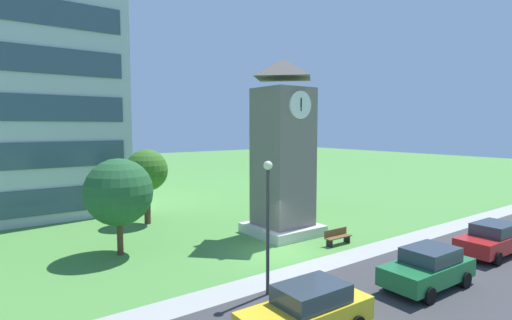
{
  "coord_description": "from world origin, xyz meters",
  "views": [
    {
      "loc": [
        -13.33,
        -16.08,
        6.73
      ],
      "look_at": [
        1.34,
        3.74,
        4.67
      ],
      "focal_mm": 27.93,
      "sensor_mm": 36.0,
      "label": 1
    }
  ],
  "objects_px": {
    "park_bench": "(337,237)",
    "parked_car_red": "(493,239)",
    "clock_tower": "(283,157)",
    "parked_car_yellow": "(307,311)",
    "tree_near_tower": "(147,171)",
    "parked_car_green": "(428,268)",
    "tree_by_building": "(298,159)",
    "street_lamp": "(268,212)",
    "tree_streetside": "(119,192)"
  },
  "relations": [
    {
      "from": "tree_near_tower",
      "to": "parked_car_green",
      "type": "height_order",
      "value": "tree_near_tower"
    },
    {
      "from": "street_lamp",
      "to": "parked_car_red",
      "type": "bearing_deg",
      "value": -14.09
    },
    {
      "from": "tree_by_building",
      "to": "parked_car_green",
      "type": "height_order",
      "value": "tree_by_building"
    },
    {
      "from": "tree_by_building",
      "to": "tree_near_tower",
      "type": "relative_size",
      "value": 1.08
    },
    {
      "from": "clock_tower",
      "to": "tree_by_building",
      "type": "height_order",
      "value": "clock_tower"
    },
    {
      "from": "clock_tower",
      "to": "parked_car_yellow",
      "type": "bearing_deg",
      "value": -126.64
    },
    {
      "from": "tree_by_building",
      "to": "tree_near_tower",
      "type": "distance_m",
      "value": 12.55
    },
    {
      "from": "clock_tower",
      "to": "tree_streetside",
      "type": "xyz_separation_m",
      "value": [
        -9.57,
        1.91,
        -1.53
      ]
    },
    {
      "from": "tree_near_tower",
      "to": "parked_car_red",
      "type": "relative_size",
      "value": 1.13
    },
    {
      "from": "clock_tower",
      "to": "tree_near_tower",
      "type": "relative_size",
      "value": 2.09
    },
    {
      "from": "clock_tower",
      "to": "parked_car_red",
      "type": "bearing_deg",
      "value": -57.9
    },
    {
      "from": "tree_by_building",
      "to": "parked_car_green",
      "type": "bearing_deg",
      "value": -114.27
    },
    {
      "from": "parked_car_green",
      "to": "parked_car_red",
      "type": "bearing_deg",
      "value": 2.57
    },
    {
      "from": "park_bench",
      "to": "parked_car_red",
      "type": "xyz_separation_m",
      "value": [
        5.12,
        -6.12,
        0.4
      ]
    },
    {
      "from": "street_lamp",
      "to": "parked_car_yellow",
      "type": "height_order",
      "value": "street_lamp"
    },
    {
      "from": "tree_near_tower",
      "to": "parked_car_red",
      "type": "height_order",
      "value": "tree_near_tower"
    },
    {
      "from": "clock_tower",
      "to": "street_lamp",
      "type": "relative_size",
      "value": 2.01
    },
    {
      "from": "tree_streetside",
      "to": "parked_car_red",
      "type": "distance_m",
      "value": 19.74
    },
    {
      "from": "park_bench",
      "to": "parked_car_yellow",
      "type": "height_order",
      "value": "parked_car_yellow"
    },
    {
      "from": "parked_car_red",
      "to": "clock_tower",
      "type": "bearing_deg",
      "value": 122.1
    },
    {
      "from": "parked_car_green",
      "to": "parked_car_red",
      "type": "distance_m",
      "value": 6.74
    },
    {
      "from": "clock_tower",
      "to": "parked_car_yellow",
      "type": "distance_m",
      "value": 13.0
    },
    {
      "from": "street_lamp",
      "to": "parked_car_red",
      "type": "relative_size",
      "value": 1.17
    },
    {
      "from": "parked_car_red",
      "to": "park_bench",
      "type": "bearing_deg",
      "value": 129.91
    },
    {
      "from": "clock_tower",
      "to": "tree_near_tower",
      "type": "xyz_separation_m",
      "value": [
        -5.88,
        7.54,
        -1.17
      ]
    },
    {
      "from": "tree_near_tower",
      "to": "parked_car_green",
      "type": "relative_size",
      "value": 1.19
    },
    {
      "from": "street_lamp",
      "to": "parked_car_green",
      "type": "distance_m",
      "value": 7.21
    },
    {
      "from": "tree_streetside",
      "to": "parked_car_yellow",
      "type": "xyz_separation_m",
      "value": [
        2.19,
        -11.84,
        -2.47
      ]
    },
    {
      "from": "street_lamp",
      "to": "park_bench",
      "type": "bearing_deg",
      "value": 21.82
    },
    {
      "from": "park_bench",
      "to": "parked_car_red",
      "type": "relative_size",
      "value": 0.39
    },
    {
      "from": "clock_tower",
      "to": "tree_by_building",
      "type": "distance_m",
      "value": 8.73
    },
    {
      "from": "tree_by_building",
      "to": "clock_tower",
      "type": "bearing_deg",
      "value": -138.7
    },
    {
      "from": "clock_tower",
      "to": "parked_car_green",
      "type": "bearing_deg",
      "value": -93.42
    },
    {
      "from": "tree_near_tower",
      "to": "street_lamp",
      "type": "bearing_deg",
      "value": -92.14
    },
    {
      "from": "park_bench",
      "to": "street_lamp",
      "type": "relative_size",
      "value": 0.33
    },
    {
      "from": "tree_by_building",
      "to": "parked_car_red",
      "type": "bearing_deg",
      "value": -91.46
    },
    {
      "from": "park_bench",
      "to": "tree_by_building",
      "type": "height_order",
      "value": "tree_by_building"
    },
    {
      "from": "street_lamp",
      "to": "clock_tower",
      "type": "bearing_deg",
      "value": 45.97
    },
    {
      "from": "clock_tower",
      "to": "parked_car_green",
      "type": "relative_size",
      "value": 2.49
    },
    {
      "from": "clock_tower",
      "to": "parked_car_green",
      "type": "height_order",
      "value": "clock_tower"
    },
    {
      "from": "park_bench",
      "to": "parked_car_red",
      "type": "bearing_deg",
      "value": -50.09
    },
    {
      "from": "parked_car_yellow",
      "to": "parked_car_red",
      "type": "distance_m",
      "value": 13.52
    },
    {
      "from": "tree_near_tower",
      "to": "parked_car_red",
      "type": "xyz_separation_m",
      "value": [
        12.02,
        -17.33,
        -2.84
      ]
    },
    {
      "from": "street_lamp",
      "to": "tree_streetside",
      "type": "relative_size",
      "value": 1.06
    },
    {
      "from": "parked_car_green",
      "to": "tree_streetside",
      "type": "bearing_deg",
      "value": 126.78
    },
    {
      "from": "park_bench",
      "to": "tree_near_tower",
      "type": "height_order",
      "value": "tree_near_tower"
    },
    {
      "from": "street_lamp",
      "to": "tree_streetside",
      "type": "xyz_separation_m",
      "value": [
        -3.16,
        8.54,
        -0.05
      ]
    },
    {
      "from": "parked_car_yellow",
      "to": "parked_car_red",
      "type": "xyz_separation_m",
      "value": [
        13.52,
        0.15,
        0.0
      ]
    },
    {
      "from": "tree_near_tower",
      "to": "tree_by_building",
      "type": "bearing_deg",
      "value": -8.27
    },
    {
      "from": "street_lamp",
      "to": "parked_car_green",
      "type": "height_order",
      "value": "street_lamp"
    }
  ]
}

